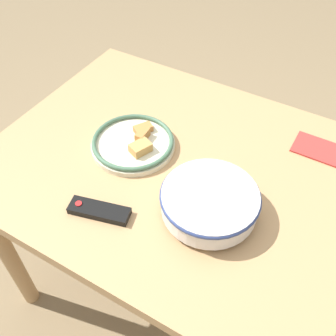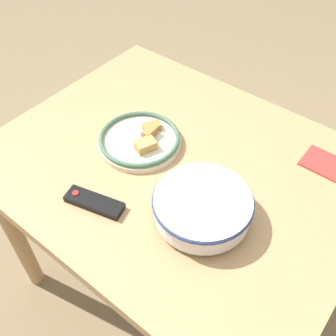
# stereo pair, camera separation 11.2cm
# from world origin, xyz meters

# --- Properties ---
(ground_plane) EXTENTS (8.00, 8.00, 0.00)m
(ground_plane) POSITION_xyz_m (0.00, 0.00, 0.00)
(ground_plane) COLOR #7F6B4C
(dining_table) EXTENTS (1.11, 0.88, 0.76)m
(dining_table) POSITION_xyz_m (0.00, 0.00, 0.66)
(dining_table) COLOR tan
(dining_table) RESTS_ON ground_plane
(noodle_bowl) EXTENTS (0.26, 0.26, 0.08)m
(noodle_bowl) POSITION_xyz_m (-0.17, 0.12, 0.81)
(noodle_bowl) COLOR silver
(noodle_bowl) RESTS_ON dining_table
(food_plate) EXTENTS (0.26, 0.26, 0.05)m
(food_plate) POSITION_xyz_m (0.14, 0.01, 0.78)
(food_plate) COLOR beige
(food_plate) RESTS_ON dining_table
(tv_remote) EXTENTS (0.17, 0.09, 0.02)m
(tv_remote) POSITION_xyz_m (0.08, 0.27, 0.77)
(tv_remote) COLOR black
(tv_remote) RESTS_ON dining_table
(folded_napkin) EXTENTS (0.15, 0.10, 0.01)m
(folded_napkin) POSITION_xyz_m (-0.36, -0.27, 0.76)
(folded_napkin) COLOR #B2332D
(folded_napkin) RESTS_ON dining_table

